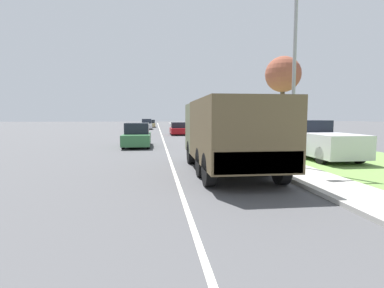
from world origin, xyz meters
name	(u,v)px	position (x,y,z in m)	size (l,w,h in m)	color
ground_plane	(161,133)	(0.00, 40.00, 0.00)	(180.00, 180.00, 0.00)	#4C4C4F
lane_centre_stripe	(161,133)	(0.00, 40.00, 0.00)	(0.12, 120.00, 0.00)	silver
sidewalk_right	(196,133)	(4.50, 40.00, 0.06)	(1.80, 120.00, 0.12)	#ADAAA3
grass_strip_right	(230,133)	(8.90, 40.00, 0.01)	(7.00, 120.00, 0.02)	#6B9347
military_truck	(229,131)	(2.02, 13.16, 1.55)	(2.58, 6.73, 2.68)	#606647
car_nearest_ahead	(137,136)	(-1.96, 23.51, 0.74)	(1.83, 4.65, 1.65)	#336B3D
car_second_ahead	(179,129)	(1.96, 36.63, 0.65)	(1.89, 4.12, 1.43)	maroon
car_third_ahead	(147,125)	(-2.10, 52.71, 0.76)	(1.72, 4.88, 1.70)	silver
car_fourth_ahead	(151,124)	(-1.62, 61.48, 0.67)	(1.89, 4.75, 1.47)	tan
pickup_truck	(317,140)	(7.43, 16.46, 0.90)	(2.03, 5.10, 1.88)	silver
lamp_post	(289,59)	(4.54, 13.69, 4.34)	(1.69, 0.24, 7.10)	gray
tree_mid_right	(283,75)	(9.20, 24.88, 5.29)	(2.75, 2.75, 6.73)	#4C3D2D
utility_box	(295,151)	(6.20, 16.32, 0.37)	(0.55, 0.45, 0.70)	#3D7042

